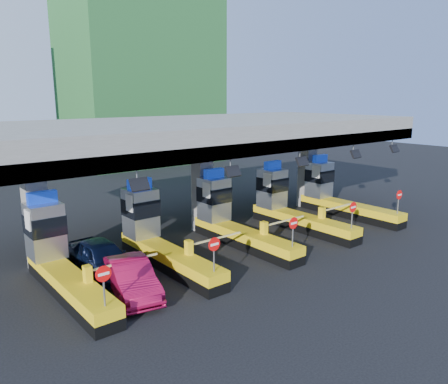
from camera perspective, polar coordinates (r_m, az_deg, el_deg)
ground at (r=25.82m, az=1.19°, el=-6.59°), size 120.00×120.00×0.00m
toll_canopy at (r=26.75m, az=-2.77°, el=7.52°), size 28.00×12.09×7.00m
toll_lane_far_left at (r=20.95m, az=-20.87°, el=-8.01°), size 4.43×8.00×4.16m
toll_lane_left at (r=22.85m, az=-8.89°, el=-5.62°), size 4.43×8.00×4.16m
toll_lane_center at (r=25.61m, az=0.80°, el=-3.48°), size 4.43×8.00×4.16m
toll_lane_right at (r=28.97m, az=8.40°, el=-1.72°), size 4.43×8.00×4.16m
toll_lane_far_right at (r=32.75m, az=14.33°, el=-0.33°), size 4.43×8.00×4.16m
bg_building_scaffold at (r=57.99m, az=-10.86°, el=17.77°), size 18.00×12.00×28.00m
van at (r=22.03m, az=-15.63°, el=-8.21°), size 2.12×4.91×1.65m
red_car at (r=19.58m, az=-12.04°, el=-10.88°), size 2.60×4.88×1.53m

